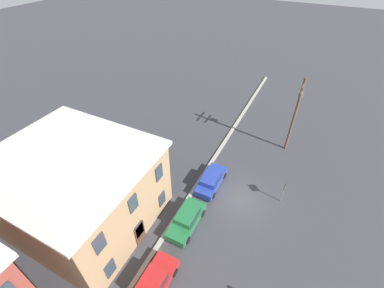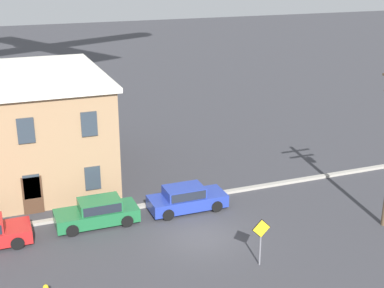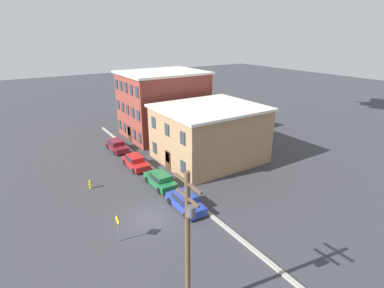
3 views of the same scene
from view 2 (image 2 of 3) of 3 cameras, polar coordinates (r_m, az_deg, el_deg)
ground_plane at (r=27.95m, az=1.09°, el=-9.89°), size 200.00×200.00×0.00m
kerb_strip at (r=31.66m, az=-2.00°, el=-6.07°), size 56.00×0.36×0.16m
apartment_midblock at (r=35.90m, az=-17.85°, el=1.79°), size 10.67×12.13×6.81m
car_green at (r=29.31m, az=-10.02°, el=-7.10°), size 4.40×1.92×1.43m
car_blue at (r=30.44m, az=-0.63°, el=-5.75°), size 4.40×1.92×1.43m
caution_sign at (r=25.06m, az=7.36°, el=-9.58°), size 0.95×0.08×2.38m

